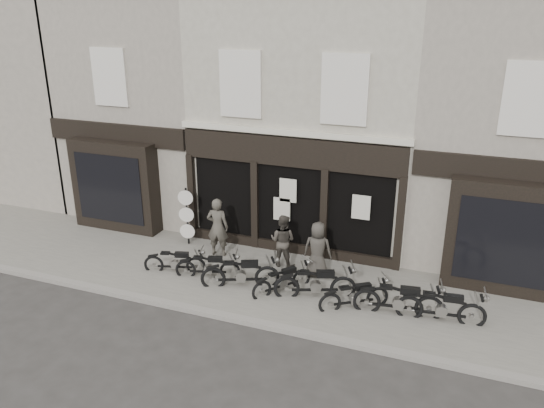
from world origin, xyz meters
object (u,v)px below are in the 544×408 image
(motorcycle_6, at_px, (399,303))
(advert_sign_post, at_px, (187,219))
(motorcycle_1, at_px, (209,269))
(motorcycle_5, at_px, (355,298))
(motorcycle_3, at_px, (283,283))
(man_right, at_px, (318,250))
(man_centre, at_px, (283,241))
(motorcycle_7, at_px, (442,310))
(man_left, at_px, (218,227))
(motorcycle_0, at_px, (176,264))
(motorcycle_2, at_px, (241,276))
(motorcycle_4, at_px, (316,286))

(motorcycle_6, height_order, advert_sign_post, advert_sign_post)
(motorcycle_6, xyz_separation_m, advert_sign_post, (-7.20, 1.87, 0.58))
(motorcycle_1, relative_size, motorcycle_5, 1.09)
(motorcycle_3, distance_m, advert_sign_post, 4.44)
(motorcycle_3, relative_size, man_right, 0.97)
(motorcycle_3, bearing_deg, man_centre, 57.42)
(motorcycle_7, relative_size, man_left, 1.17)
(motorcycle_6, relative_size, man_right, 1.36)
(motorcycle_0, relative_size, motorcycle_7, 0.82)
(motorcycle_2, bearing_deg, motorcycle_3, -16.24)
(motorcycle_0, relative_size, man_right, 1.08)
(motorcycle_0, relative_size, advert_sign_post, 0.88)
(man_centre, bearing_deg, motorcycle_1, 41.99)
(motorcycle_4, distance_m, motorcycle_5, 1.13)
(motorcycle_6, relative_size, advert_sign_post, 1.10)
(motorcycle_0, relative_size, motorcycle_1, 0.98)
(motorcycle_3, distance_m, motorcycle_4, 0.96)
(motorcycle_3, height_order, man_left, man_left)
(motorcycle_5, bearing_deg, motorcycle_3, 141.57)
(motorcycle_3, distance_m, man_right, 1.48)
(motorcycle_1, bearing_deg, motorcycle_6, -18.24)
(motorcycle_1, height_order, man_right, man_right)
(motorcycle_3, bearing_deg, motorcycle_0, 128.40)
(motorcycle_5, xyz_separation_m, motorcycle_6, (1.13, 0.08, 0.07))
(motorcycle_1, distance_m, motorcycle_3, 2.32)
(motorcycle_6, bearing_deg, motorcycle_5, 175.60)
(motorcycle_1, xyz_separation_m, motorcycle_7, (6.58, -0.03, 0.06))
(motorcycle_6, height_order, motorcycle_7, motorcycle_6)
(motorcycle_7, distance_m, man_right, 3.84)
(motorcycle_0, distance_m, motorcycle_5, 5.47)
(motorcycle_2, distance_m, motorcycle_7, 5.46)
(motorcycle_6, bearing_deg, motorcycle_0, 171.31)
(man_centre, bearing_deg, motorcycle_3, 112.99)
(motorcycle_1, bearing_deg, motorcycle_7, -17.62)
(advert_sign_post, bearing_deg, man_centre, -18.52)
(motorcycle_7, height_order, man_left, man_left)
(motorcycle_4, bearing_deg, motorcycle_1, 159.10)
(motorcycle_4, xyz_separation_m, man_left, (-3.66, 1.41, 0.64))
(motorcycle_1, distance_m, motorcycle_5, 4.40)
(motorcycle_2, bearing_deg, man_right, 12.37)
(man_centre, bearing_deg, man_right, 170.12)
(motorcycle_2, bearing_deg, motorcycle_5, -23.35)
(motorcycle_6, relative_size, man_centre, 1.39)
(motorcycle_6, distance_m, man_centre, 4.06)
(motorcycle_1, height_order, man_left, man_left)
(motorcycle_7, bearing_deg, motorcycle_0, 173.89)
(motorcycle_1, height_order, motorcycle_6, motorcycle_6)
(motorcycle_6, height_order, man_left, man_left)
(motorcycle_6, relative_size, man_left, 1.20)
(motorcycle_2, relative_size, motorcycle_5, 1.23)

